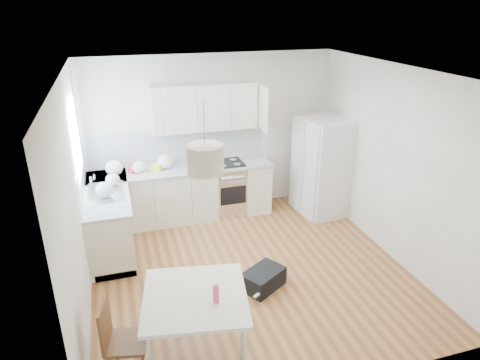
# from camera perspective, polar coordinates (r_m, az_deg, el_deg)

# --- Properties ---
(floor) EXTENTS (4.20, 4.20, 0.00)m
(floor) POSITION_cam_1_polar(r_m,az_deg,el_deg) (6.08, 1.25, -11.86)
(floor) COLOR brown
(floor) RESTS_ON ground
(ceiling) EXTENTS (4.20, 4.20, 0.00)m
(ceiling) POSITION_cam_1_polar(r_m,az_deg,el_deg) (5.07, 1.51, 14.18)
(ceiling) COLOR white
(ceiling) RESTS_ON wall_back
(wall_back) EXTENTS (4.20, 0.00, 4.20)m
(wall_back) POSITION_cam_1_polar(r_m,az_deg,el_deg) (7.34, -3.77, 6.03)
(wall_back) COLOR beige
(wall_back) RESTS_ON floor
(wall_left) EXTENTS (0.00, 4.20, 4.20)m
(wall_left) POSITION_cam_1_polar(r_m,az_deg,el_deg) (5.22, -21.12, -2.63)
(wall_left) COLOR beige
(wall_left) RESTS_ON floor
(wall_right) EXTENTS (0.00, 4.20, 4.20)m
(wall_right) POSITION_cam_1_polar(r_m,az_deg,el_deg) (6.37, 19.65, 2.08)
(wall_right) COLOR beige
(wall_right) RESTS_ON floor
(window_glassblock) EXTENTS (0.02, 1.00, 1.00)m
(window_glassblock) POSITION_cam_1_polar(r_m,az_deg,el_deg) (6.17, -21.02, 5.17)
(window_glassblock) COLOR #BFE0F9
(window_glassblock) RESTS_ON wall_left
(cabinets_back) EXTENTS (3.00, 0.60, 0.88)m
(cabinets_back) POSITION_cam_1_polar(r_m,az_deg,el_deg) (7.28, -7.64, -1.94)
(cabinets_back) COLOR silver
(cabinets_back) RESTS_ON floor
(cabinets_left) EXTENTS (0.60, 1.80, 0.88)m
(cabinets_left) POSITION_cam_1_polar(r_m,az_deg,el_deg) (6.68, -16.98, -5.18)
(cabinets_left) COLOR silver
(cabinets_left) RESTS_ON floor
(counter_back) EXTENTS (3.02, 0.64, 0.04)m
(counter_back) POSITION_cam_1_polar(r_m,az_deg,el_deg) (7.10, -7.83, 1.43)
(counter_back) COLOR #A9ABAD
(counter_back) RESTS_ON cabinets_back
(counter_left) EXTENTS (0.64, 1.82, 0.04)m
(counter_left) POSITION_cam_1_polar(r_m,az_deg,el_deg) (6.48, -17.44, -1.58)
(counter_left) COLOR #A9ABAD
(counter_left) RESTS_ON cabinets_left
(backsplash_back) EXTENTS (3.00, 0.01, 0.58)m
(backsplash_back) POSITION_cam_1_polar(r_m,az_deg,el_deg) (7.27, -8.35, 4.51)
(backsplash_back) COLOR silver
(backsplash_back) RESTS_ON wall_back
(backsplash_left) EXTENTS (0.01, 1.80, 0.58)m
(backsplash_left) POSITION_cam_1_polar(r_m,az_deg,el_deg) (6.38, -20.38, 0.67)
(backsplash_left) COLOR silver
(backsplash_left) RESTS_ON wall_left
(upper_cabinets) EXTENTS (1.70, 0.32, 0.75)m
(upper_cabinets) POSITION_cam_1_polar(r_m,az_deg,el_deg) (7.02, -4.78, 9.67)
(upper_cabinets) COLOR silver
(upper_cabinets) RESTS_ON wall_back
(range_oven) EXTENTS (0.50, 0.61, 0.88)m
(range_oven) POSITION_cam_1_polar(r_m,az_deg,el_deg) (7.43, -1.55, -1.21)
(range_oven) COLOR silver
(range_oven) RESTS_ON floor
(sink) EXTENTS (0.50, 0.80, 0.16)m
(sink) POSITION_cam_1_polar(r_m,az_deg,el_deg) (6.43, -17.44, -1.63)
(sink) COLOR silver
(sink) RESTS_ON counter_left
(refrigerator) EXTENTS (0.90, 0.93, 1.69)m
(refrigerator) POSITION_cam_1_polar(r_m,az_deg,el_deg) (7.43, 10.96, 1.74)
(refrigerator) COLOR white
(refrigerator) RESTS_ON floor
(dining_table) EXTENTS (1.17, 1.17, 0.80)m
(dining_table) POSITION_cam_1_polar(r_m,az_deg,el_deg) (4.40, -5.98, -15.98)
(dining_table) COLOR beige
(dining_table) RESTS_ON floor
(dining_chair) EXTENTS (0.44, 0.44, 0.89)m
(dining_chair) POSITION_cam_1_polar(r_m,az_deg,el_deg) (4.51, -14.79, -19.99)
(dining_chair) COLOR #462715
(dining_chair) RESTS_ON floor
(drink_bottle) EXTENTS (0.07, 0.07, 0.22)m
(drink_bottle) POSITION_cam_1_polar(r_m,az_deg,el_deg) (4.19, -3.23, -14.66)
(drink_bottle) COLOR #E53F65
(drink_bottle) RESTS_ON dining_table
(gym_bag) EXTENTS (0.65, 0.59, 0.25)m
(gym_bag) POSITION_cam_1_polar(r_m,az_deg,el_deg) (5.70, 3.12, -13.03)
(gym_bag) COLOR black
(gym_bag) RESTS_ON floor
(pendant_lamp) EXTENTS (0.36, 0.36, 0.25)m
(pendant_lamp) POSITION_cam_1_polar(r_m,az_deg,el_deg) (3.74, -4.65, 2.80)
(pendant_lamp) COLOR beige
(pendant_lamp) RESTS_ON ceiling
(grocery_bag_a) EXTENTS (0.27, 0.23, 0.25)m
(grocery_bag_a) POSITION_cam_1_polar(r_m,az_deg,el_deg) (6.98, -16.44, 1.56)
(grocery_bag_a) COLOR white
(grocery_bag_a) RESTS_ON counter_back
(grocery_bag_b) EXTENTS (0.21, 0.18, 0.19)m
(grocery_bag_b) POSITION_cam_1_polar(r_m,az_deg,el_deg) (6.98, -13.34, 1.65)
(grocery_bag_b) COLOR white
(grocery_bag_b) RESTS_ON counter_back
(grocery_bag_c) EXTENTS (0.27, 0.23, 0.24)m
(grocery_bag_c) POSITION_cam_1_polar(r_m,az_deg,el_deg) (7.07, -10.00, 2.41)
(grocery_bag_c) COLOR white
(grocery_bag_c) RESTS_ON counter_back
(grocery_bag_d) EXTENTS (0.21, 0.18, 0.19)m
(grocery_bag_d) POSITION_cam_1_polar(r_m,az_deg,el_deg) (6.60, -16.61, 0.05)
(grocery_bag_d) COLOR white
(grocery_bag_d) RESTS_ON counter_back
(grocery_bag_e) EXTENTS (0.24, 0.21, 0.22)m
(grocery_bag_e) POSITION_cam_1_polar(r_m,az_deg,el_deg) (6.23, -17.63, -1.27)
(grocery_bag_e) COLOR white
(grocery_bag_e) RESTS_ON counter_left
(snack_orange) EXTENTS (0.17, 0.13, 0.10)m
(snack_orange) POSITION_cam_1_polar(r_m,az_deg,el_deg) (7.15, -6.19, 2.28)
(snack_orange) COLOR #DD4013
(snack_orange) RESTS_ON counter_back
(snack_yellow) EXTENTS (0.19, 0.18, 0.11)m
(snack_yellow) POSITION_cam_1_polar(r_m,az_deg,el_deg) (7.02, -11.07, 1.63)
(snack_yellow) COLOR gold
(snack_yellow) RESTS_ON counter_back
(snack_red) EXTENTS (0.18, 0.17, 0.11)m
(snack_red) POSITION_cam_1_polar(r_m,az_deg,el_deg) (7.06, -13.99, 1.45)
(snack_red) COLOR red
(snack_red) RESTS_ON counter_back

